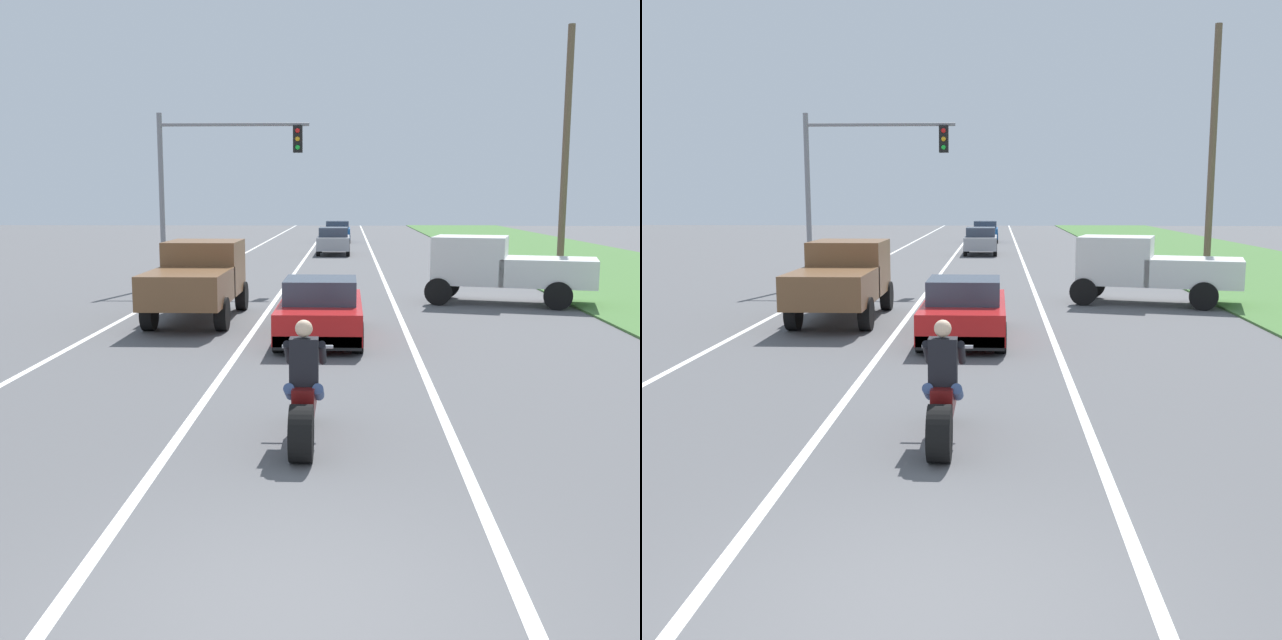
# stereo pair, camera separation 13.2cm
# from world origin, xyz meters

# --- Properties ---
(ground_plane) EXTENTS (160.00, 160.00, 0.00)m
(ground_plane) POSITION_xyz_m (0.00, 0.00, 0.00)
(ground_plane) COLOR #565659
(lane_stripe_left_solid) EXTENTS (0.14, 120.00, 0.01)m
(lane_stripe_left_solid) POSITION_xyz_m (-5.40, 20.00, 0.00)
(lane_stripe_left_solid) COLOR white
(lane_stripe_left_solid) RESTS_ON ground
(lane_stripe_right_solid) EXTENTS (0.14, 120.00, 0.01)m
(lane_stripe_right_solid) POSITION_xyz_m (1.80, 20.00, 0.00)
(lane_stripe_right_solid) COLOR white
(lane_stripe_right_solid) RESTS_ON ground
(lane_stripe_centre_dashed) EXTENTS (0.14, 120.00, 0.01)m
(lane_stripe_centre_dashed) POSITION_xyz_m (-1.80, 20.00, 0.00)
(lane_stripe_centre_dashed) COLOR white
(lane_stripe_centre_dashed) RESTS_ON ground
(motorcycle_with_rider) EXTENTS (0.70, 2.21, 1.62)m
(motorcycle_with_rider) POSITION_xyz_m (-0.12, 3.97, 0.59)
(motorcycle_with_rider) COLOR black
(motorcycle_with_rider) RESTS_ON ground
(sports_car_red) EXTENTS (1.84, 4.30, 1.37)m
(sports_car_red) POSITION_xyz_m (-0.17, 11.33, 0.63)
(sports_car_red) COLOR red
(sports_car_red) RESTS_ON ground
(pickup_truck_left_lane_brown) EXTENTS (2.02, 4.80, 1.98)m
(pickup_truck_left_lane_brown) POSITION_xyz_m (-3.41, 13.87, 1.11)
(pickup_truck_left_lane_brown) COLOR brown
(pickup_truck_left_lane_brown) RESTS_ON ground
(pickup_truck_right_shoulder_white) EXTENTS (5.14, 3.14, 1.98)m
(pickup_truck_right_shoulder_white) POSITION_xyz_m (4.98, 17.19, 1.11)
(pickup_truck_right_shoulder_white) COLOR silver
(pickup_truck_right_shoulder_white) RESTS_ON ground
(traffic_light_mast_near) EXTENTS (5.28, 0.34, 6.00)m
(traffic_light_mast_near) POSITION_xyz_m (-4.45, 21.34, 4.04)
(traffic_light_mast_near) COLOR gray
(traffic_light_mast_near) RESTS_ON ground
(utility_pole_roadside) EXTENTS (0.24, 0.24, 8.89)m
(utility_pole_roadside) POSITION_xyz_m (7.92, 21.69, 4.44)
(utility_pole_roadside) COLOR brown
(utility_pole_roadside) RESTS_ON ground
(distant_car_far_ahead) EXTENTS (1.80, 4.00, 1.50)m
(distant_car_far_ahead) POSITION_xyz_m (-0.37, 36.55, 0.77)
(distant_car_far_ahead) COLOR #99999E
(distant_car_far_ahead) RESTS_ON ground
(distant_car_further_ahead) EXTENTS (1.80, 4.00, 1.50)m
(distant_car_further_ahead) POSITION_xyz_m (-0.31, 48.10, 0.77)
(distant_car_further_ahead) COLOR #194C8C
(distant_car_further_ahead) RESTS_ON ground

